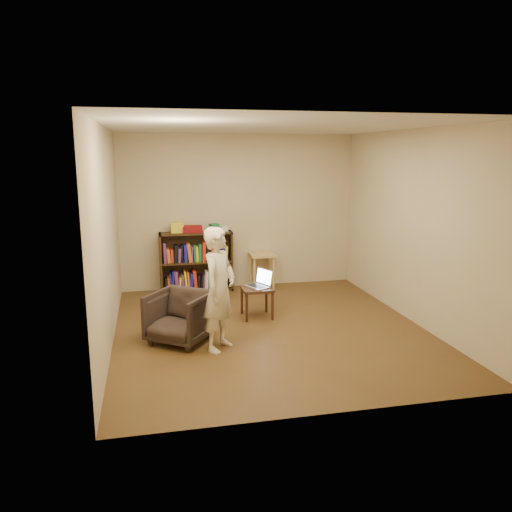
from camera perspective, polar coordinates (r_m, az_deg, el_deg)
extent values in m
plane|color=#4E3319|center=(6.67, 1.58, -8.31)|extent=(4.50, 4.50, 0.00)
plane|color=silver|center=(6.28, 1.72, 14.59)|extent=(4.50, 4.50, 0.00)
plane|color=beige|center=(8.53, -1.97, 5.07)|extent=(4.00, 0.00, 4.00)
plane|color=beige|center=(6.19, -16.66, 2.07)|extent=(0.00, 4.50, 4.50)
plane|color=beige|center=(7.09, 17.56, 3.19)|extent=(0.00, 4.50, 4.50)
cube|color=black|center=(8.36, -10.81, -0.83)|extent=(0.03, 0.30, 1.00)
cube|color=black|center=(8.47, -2.87, -0.48)|extent=(0.03, 0.30, 1.00)
cube|color=black|center=(8.53, -6.91, -0.46)|extent=(1.20, 0.02, 1.00)
cube|color=black|center=(8.51, -6.74, -3.85)|extent=(1.20, 0.30, 0.03)
cube|color=black|center=(8.39, -6.82, -0.66)|extent=(1.14, 0.30, 0.03)
cube|color=black|center=(8.31, -6.90, 2.62)|extent=(1.20, 0.30, 0.03)
cube|color=yellow|center=(8.29, -9.00, 3.23)|extent=(0.21, 0.15, 0.17)
cube|color=maroon|center=(8.31, -7.30, 3.08)|extent=(0.32, 0.23, 0.10)
cube|color=#1B6634|center=(8.30, -4.81, 3.23)|extent=(0.16, 0.16, 0.13)
cube|color=silver|center=(8.37, -3.62, 3.14)|extent=(0.11, 0.11, 0.08)
cube|color=tan|center=(8.49, 0.68, 0.16)|extent=(0.42, 0.42, 0.04)
cylinder|color=tan|center=(8.37, -0.18, -2.15)|extent=(0.04, 0.04, 0.56)
cylinder|color=tan|center=(8.44, 2.02, -2.03)|extent=(0.04, 0.04, 0.56)
cylinder|color=tan|center=(8.68, -0.63, -1.64)|extent=(0.04, 0.04, 0.56)
cylinder|color=tan|center=(8.75, 1.49, -1.53)|extent=(0.04, 0.04, 0.56)
imported|color=#312521|center=(6.22, -8.70, -6.89)|extent=(0.95, 0.95, 0.63)
cube|color=#2F1F0F|center=(7.02, 0.10, -3.78)|extent=(0.42, 0.42, 0.04)
cylinder|color=#2F1F0F|center=(6.87, -1.07, -5.98)|extent=(0.04, 0.04, 0.39)
cylinder|color=#2F1F0F|center=(6.95, 1.89, -5.79)|extent=(0.04, 0.04, 0.39)
cylinder|color=#2F1F0F|center=(7.21, -1.63, -5.12)|extent=(0.04, 0.04, 0.39)
cylinder|color=#2F1F0F|center=(7.29, 1.20, -4.95)|extent=(0.04, 0.04, 0.39)
cube|color=silver|center=(7.02, 0.09, -3.53)|extent=(0.36, 0.40, 0.02)
cube|color=black|center=(7.02, 0.09, -3.44)|extent=(0.24, 0.31, 0.00)
cube|color=silver|center=(7.08, 0.96, -2.37)|extent=(0.19, 0.32, 0.23)
cube|color=#ABC8F0|center=(7.08, 0.96, -2.37)|extent=(0.16, 0.28, 0.19)
imported|color=beige|center=(5.81, -4.24, -3.82)|extent=(0.60, 0.64, 1.46)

